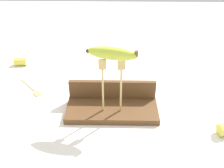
{
  "coord_description": "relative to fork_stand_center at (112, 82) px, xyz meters",
  "views": [
    {
      "loc": [
        0.01,
        -0.8,
        0.62
      ],
      "look_at": [
        0.0,
        0.0,
        0.12
      ],
      "focal_mm": 43.92,
      "sensor_mm": 36.0,
      "label": 1
    }
  ],
  "objects": [
    {
      "name": "board_backstop",
      "position": [
        0.0,
        0.08,
        -0.08
      ],
      "size": [
        0.32,
        0.02,
        0.07
      ],
      "primitive_type": "cube",
      "color": "brown",
      "rests_on": "wooden_board"
    },
    {
      "name": "ground_plane",
      "position": [
        0.0,
        0.02,
        -0.14
      ],
      "size": [
        3.0,
        3.0,
        0.0
      ],
      "primitive_type": "plane",
      "color": "silver"
    },
    {
      "name": "banana_chunk_far",
      "position": [
        -0.44,
        0.38,
        -0.12
      ],
      "size": [
        0.06,
        0.04,
        0.04
      ],
      "color": "#DBD147",
      "rests_on": "ground"
    },
    {
      "name": "fork_stand_center",
      "position": [
        0.0,
        0.0,
        0.0
      ],
      "size": [
        0.09,
        0.01,
        0.2
      ],
      "color": "tan",
      "rests_on": "wooden_board"
    },
    {
      "name": "wooden_board",
      "position": [
        0.0,
        0.02,
        -0.13
      ],
      "size": [
        0.33,
        0.15,
        0.02
      ],
      "primitive_type": "cube",
      "color": "brown",
      "rests_on": "ground"
    },
    {
      "name": "fork_fallen_near",
      "position": [
        -0.33,
        0.16,
        -0.14
      ],
      "size": [
        0.13,
        0.14,
        0.01
      ],
      "color": "tan",
      "rests_on": "ground"
    },
    {
      "name": "banana_raised_center",
      "position": [
        -0.0,
        0.0,
        0.1
      ],
      "size": [
        0.17,
        0.08,
        0.04
      ],
      "color": "#B2C138",
      "rests_on": "fork_stand_center"
    }
  ]
}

